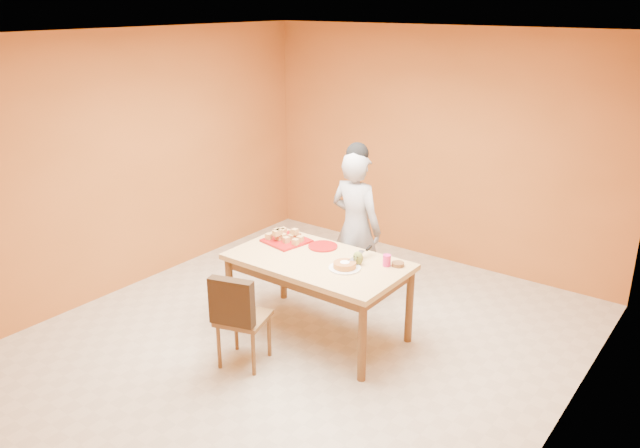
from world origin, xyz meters
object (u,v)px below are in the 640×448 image
Objects in this scene: dining_table at (318,269)px; dining_chair at (242,316)px; checker_tin at (398,264)px; red_dinner_plate at (323,246)px; egg_ornament at (358,258)px; pastry_platter at (287,241)px; sponge_cake at (345,265)px; magenta_glass at (387,260)px; person at (356,228)px.

dining_chair reaches higher than dining_table.
dining_table is at bearing -155.47° from checker_tin.
egg_ornament reaches higher than red_dinner_plate.
dining_table is 0.73m from checker_tin.
dining_chair reaches higher than pastry_platter.
sponge_cake is at bearing -5.14° from dining_table.
dining_chair is at bearing -73.59° from pastry_platter.
magenta_glass reaches higher than red_dinner_plate.
dining_chair is 1.09m from red_dinner_plate.
magenta_glass is (0.79, 1.02, 0.36)m from dining_chair.
magenta_glass reaches higher than checker_tin.
egg_ornament is at bearing -150.11° from magenta_glass.
magenta_glass reaches higher than dining_table.
dining_chair is 1.13m from egg_ornament.
egg_ornament reaches higher than dining_table.
pastry_platter is at bearing 63.26° from person.
egg_ornament is 1.11× the size of checker_tin.
person is 0.93m from checker_tin.
dining_table is 0.64m from magenta_glass.
person reaches higher than dining_table.
pastry_platter is 3.63× the size of magenta_glass.
person is at bearing 146.96° from checker_tin.
sponge_cake reaches higher than red_dinner_plate.
dining_table is 0.82m from person.
dining_chair is 8.43× the size of magenta_glass.
egg_ornament reaches higher than sponge_cake.
red_dinner_plate is 2.70× the size of magenta_glass.
magenta_glass is at bearing 144.30° from person.
dining_chair reaches higher than checker_tin.
magenta_glass is at bearing 35.00° from dining_chair.
dining_chair is at bearing -119.98° from egg_ornament.
pastry_platter is 3.05× the size of egg_ornament.
egg_ornament reaches higher than checker_tin.
person is 14.46× the size of checker_tin.
red_dinner_plate is at bearing 15.75° from pastry_platter.
checker_tin reaches higher than pastry_platter.
dining_table is 14.56× the size of checker_tin.
person is 0.94m from sponge_cake.
red_dinner_plate is (0.08, 1.04, 0.32)m from dining_chair.
dining_chair reaches higher than sponge_cake.
dining_table is at bearing 101.89° from person.
magenta_glass is at bearing -145.42° from checker_tin.
magenta_glass is at bearing 46.22° from sponge_cake.
dining_chair is 7.08× the size of egg_ornament.
magenta_glass is (1.07, 0.08, 0.04)m from pastry_platter.
person reaches higher than red_dinner_plate.
dining_chair reaches higher than red_dinner_plate.
dining_chair is at bearing -105.70° from dining_table.
dining_chair is at bearing -125.36° from sponge_cake.
checker_tin is at bearing 150.12° from person.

